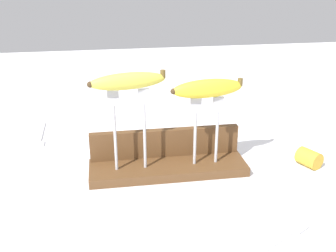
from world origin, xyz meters
TOP-DOWN VIEW (x-y plane):
  - ground_plane at (0.00, 0.00)m, footprint 3.00×3.00m
  - wooden_board at (0.00, 0.00)m, footprint 0.38×0.11m
  - board_backstop at (0.00, 0.05)m, footprint 0.38×0.02m
  - fork_stand_left at (-0.09, -0.01)m, footprint 0.09×0.01m
  - fork_stand_right at (0.09, -0.01)m, footprint 0.08×0.01m
  - banana_raised_left at (-0.09, -0.01)m, footprint 0.18×0.06m
  - banana_raised_right at (0.09, -0.01)m, footprint 0.18×0.06m
  - fork_fallen_near at (-0.33, 0.26)m, footprint 0.03×0.18m
  - fork_fallen_far at (0.18, -0.29)m, footprint 0.16×0.11m
  - banana_chunk_near at (0.36, -0.02)m, footprint 0.06×0.07m

SIDE VIEW (x-z plane):
  - ground_plane at x=0.00m, z-range 0.00..0.00m
  - fork_fallen_far at x=0.18m, z-range 0.00..0.01m
  - fork_fallen_near at x=-0.33m, z-range 0.00..0.01m
  - wooden_board at x=0.00m, z-range 0.00..0.02m
  - banana_chunk_near at x=0.36m, z-range 0.00..0.04m
  - board_backstop at x=0.00m, z-range 0.02..0.09m
  - fork_stand_right at x=0.09m, z-range 0.04..0.21m
  - fork_stand_left at x=-0.09m, z-range 0.04..0.24m
  - banana_raised_right at x=0.09m, z-range 0.19..0.24m
  - banana_raised_left at x=-0.09m, z-range 0.22..0.26m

